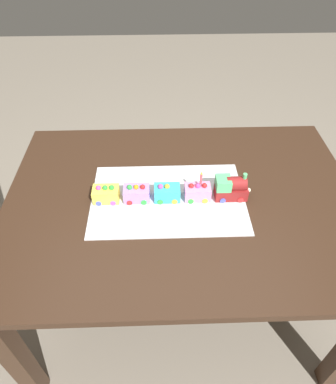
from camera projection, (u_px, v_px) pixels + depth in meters
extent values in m
plane|color=gray|center=(178.00, 295.00, 1.86)|extent=(8.00, 8.00, 0.00)
cube|color=#382316|center=(182.00, 201.00, 1.37)|extent=(1.40, 1.00, 0.03)
cube|color=#382316|center=(288.00, 190.00, 1.95)|extent=(0.07, 0.07, 0.71)
cube|color=#382316|center=(61.00, 195.00, 1.92)|extent=(0.07, 0.07, 0.71)
cube|color=#382316|center=(16.00, 358.00, 1.29)|extent=(0.07, 0.07, 0.71)
cube|color=brown|center=(3.00, 237.00, 1.89)|extent=(0.04, 0.04, 0.42)
cube|color=silver|center=(168.00, 198.00, 1.35)|extent=(0.60, 0.40, 0.00)
cube|color=maroon|center=(231.00, 191.00, 1.34)|extent=(0.12, 0.06, 0.05)
cylinder|color=maroon|center=(236.00, 183.00, 1.31)|extent=(0.08, 0.05, 0.05)
cube|color=#59CC7A|center=(223.00, 182.00, 1.31)|extent=(0.06, 0.06, 0.04)
cylinder|color=#59CC7A|center=(245.00, 176.00, 1.29)|extent=(0.02, 0.02, 0.03)
sphere|color=#F4EFCC|center=(248.00, 189.00, 1.34)|extent=(0.02, 0.02, 0.02)
cylinder|color=red|center=(237.00, 187.00, 1.38)|extent=(0.02, 0.01, 0.02)
cylinder|color=#D84CB2|center=(220.00, 188.00, 1.38)|extent=(0.02, 0.01, 0.02)
cylinder|color=red|center=(240.00, 200.00, 1.33)|extent=(0.02, 0.01, 0.02)
cylinder|color=#4C59D8|center=(223.00, 200.00, 1.33)|extent=(0.02, 0.01, 0.02)
cube|color=pink|center=(197.00, 191.00, 1.34)|extent=(0.10, 0.06, 0.06)
cylinder|color=orange|center=(203.00, 188.00, 1.38)|extent=(0.02, 0.01, 0.02)
cylinder|color=#D84CB2|center=(189.00, 188.00, 1.38)|extent=(0.02, 0.01, 0.02)
cylinder|color=yellow|center=(205.00, 201.00, 1.32)|extent=(0.02, 0.01, 0.02)
cylinder|color=green|center=(191.00, 201.00, 1.32)|extent=(0.02, 0.01, 0.02)
sphere|color=#D84CB2|center=(198.00, 185.00, 1.31)|extent=(0.02, 0.02, 0.02)
sphere|color=red|center=(191.00, 185.00, 1.31)|extent=(0.02, 0.02, 0.02)
sphere|color=red|center=(204.00, 185.00, 1.32)|extent=(0.02, 0.02, 0.02)
cube|color=#38B7C6|center=(167.00, 192.00, 1.34)|extent=(0.10, 0.06, 0.06)
cylinder|color=#4C59D8|center=(174.00, 189.00, 1.37)|extent=(0.02, 0.01, 0.02)
cylinder|color=#D84CB2|center=(160.00, 189.00, 1.37)|extent=(0.02, 0.01, 0.02)
cylinder|color=yellow|center=(175.00, 201.00, 1.32)|extent=(0.02, 0.01, 0.02)
cylinder|color=green|center=(160.00, 202.00, 1.32)|extent=(0.02, 0.01, 0.02)
sphere|color=#D84CB2|center=(161.00, 186.00, 1.31)|extent=(0.02, 0.02, 0.02)
sphere|color=yellow|center=(167.00, 186.00, 1.31)|extent=(0.02, 0.02, 0.02)
cube|color=#AD84E0|center=(137.00, 193.00, 1.33)|extent=(0.10, 0.06, 0.06)
cylinder|color=orange|center=(144.00, 189.00, 1.37)|extent=(0.02, 0.01, 0.02)
cylinder|color=orange|center=(130.00, 190.00, 1.37)|extent=(0.02, 0.01, 0.02)
cylinder|color=green|center=(144.00, 202.00, 1.32)|extent=(0.02, 0.01, 0.02)
cylinder|color=red|center=(130.00, 203.00, 1.32)|extent=(0.02, 0.01, 0.02)
sphere|color=green|center=(130.00, 186.00, 1.31)|extent=(0.02, 0.02, 0.02)
sphere|color=orange|center=(136.00, 186.00, 1.31)|extent=(0.02, 0.02, 0.02)
sphere|color=red|center=(143.00, 186.00, 1.31)|extent=(0.02, 0.02, 0.02)
cube|color=#F4E04C|center=(106.00, 193.00, 1.33)|extent=(0.10, 0.06, 0.06)
cylinder|color=orange|center=(115.00, 190.00, 1.37)|extent=(0.02, 0.01, 0.02)
cylinder|color=#4C59D8|center=(101.00, 190.00, 1.37)|extent=(0.02, 0.01, 0.02)
cylinder|color=#D84CB2|center=(113.00, 203.00, 1.32)|extent=(0.02, 0.01, 0.02)
cylinder|color=#4C59D8|center=(99.00, 203.00, 1.31)|extent=(0.02, 0.01, 0.02)
sphere|color=green|center=(105.00, 187.00, 1.31)|extent=(0.02, 0.02, 0.02)
sphere|color=#D84CB2|center=(99.00, 187.00, 1.31)|extent=(0.02, 0.02, 0.02)
sphere|color=green|center=(112.00, 187.00, 1.31)|extent=(0.02, 0.02, 0.02)
cylinder|color=#F24C59|center=(201.00, 178.00, 1.29)|extent=(0.01, 0.01, 0.05)
cone|color=yellow|center=(201.00, 172.00, 1.27)|extent=(0.01, 0.01, 0.01)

